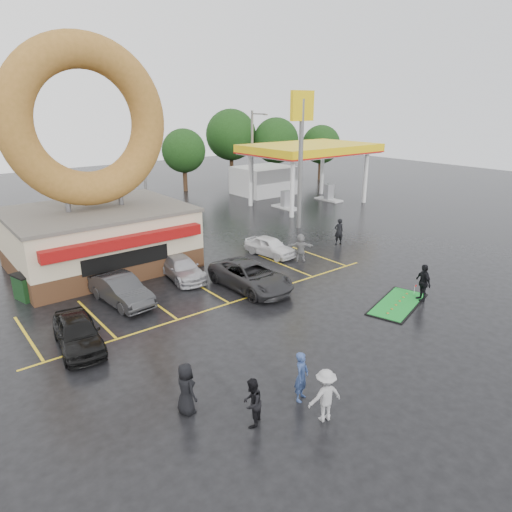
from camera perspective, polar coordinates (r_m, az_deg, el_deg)
ground at (r=21.10m, az=2.08°, el=-8.94°), size 120.00×120.00×0.00m
donut_shop at (r=29.14m, az=-19.50°, el=7.13°), size 10.20×8.70×13.50m
gas_station at (r=48.01m, az=4.17°, el=11.40°), size 12.30×13.65×5.90m
shell_sign at (r=36.40m, az=5.69°, el=14.84°), size 2.20×0.36×10.60m
streetlight_mid at (r=38.96m, az=-13.77°, el=10.82°), size 0.40×2.21×9.00m
streetlight_right at (r=46.06m, az=-0.41°, el=12.49°), size 0.40×2.21×9.00m
tree_far_a at (r=58.56m, az=2.51°, el=14.21°), size 5.60×5.60×8.00m
tree_far_b at (r=61.30m, az=8.14°, el=13.63°), size 4.90×4.90×7.00m
tree_far_c at (r=59.19m, az=-3.13°, el=14.88°), size 6.30×6.30×9.00m
tree_far_d at (r=53.33m, az=-9.02°, el=12.85°), size 4.90×4.90×7.00m
car_black at (r=20.57m, az=-21.38°, el=-8.91°), size 2.20×4.30×1.40m
car_dgrey at (r=24.21m, az=-16.53°, el=-4.08°), size 1.99×4.55×1.45m
car_silver at (r=26.85m, az=-9.24°, el=-1.51°), size 2.25×4.42×1.23m
car_grey at (r=24.99m, az=-0.66°, el=-2.51°), size 2.60×5.40×1.48m
car_white at (r=30.44m, az=1.75°, el=1.23°), size 2.01×3.94×1.28m
person_blue at (r=16.16m, az=5.72°, el=-14.74°), size 0.78×0.68×1.81m
person_blackjkt at (r=15.05m, az=-0.51°, el=-17.86°), size 1.01×0.97×1.65m
person_hoodie at (r=15.37m, az=8.65°, el=-16.84°), size 1.30×0.94×1.81m
person_bystander at (r=15.67m, az=-8.75°, el=-16.09°), size 0.63×0.92×1.81m
person_cameraman at (r=24.96m, az=20.15°, el=-3.13°), size 0.93×1.26×1.98m
person_walker_near at (r=29.43m, az=5.60°, el=1.07°), size 1.67×1.43×1.82m
person_walker_far at (r=33.31m, az=10.31°, el=3.03°), size 0.81×0.67×1.90m
dumpster at (r=26.76m, az=-25.91°, el=-3.22°), size 2.05×1.62×1.30m
putting_green at (r=24.43m, az=17.30°, el=-5.73°), size 4.60×2.96×0.53m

